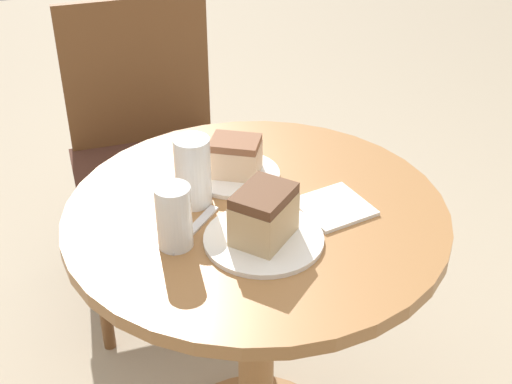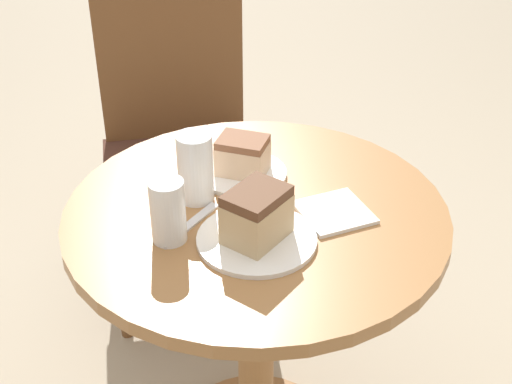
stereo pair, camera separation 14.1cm
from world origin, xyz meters
The scene contains 10 objects.
table centered at (0.00, 0.00, 0.54)m, with size 0.78×0.78×0.73m.
chair centered at (-0.07, 0.76, 0.47)m, with size 0.48×0.49×0.90m.
plate_near centered at (-0.02, -0.11, 0.74)m, with size 0.23×0.23×0.01m.
plate_far centered at (0.00, 0.13, 0.74)m, with size 0.19×0.19×0.01m.
cake_slice_near centered at (-0.02, -0.11, 0.79)m, with size 0.15×0.14×0.10m.
cake_slice_far centered at (0.00, 0.13, 0.78)m, with size 0.13×0.12×0.08m.
glass_lemonade centered at (-0.18, -0.06, 0.79)m, with size 0.07×0.07×0.13m.
glass_water centered at (-0.11, 0.06, 0.80)m, with size 0.07×0.07×0.15m.
napkin_stack centered at (0.15, -0.05, 0.74)m, with size 0.15×0.15×0.01m.
fork centered at (-0.14, -0.03, 0.73)m, with size 0.13×0.13×0.00m.
Camera 1 is at (-0.39, -1.12, 1.53)m, focal length 50.00 mm.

